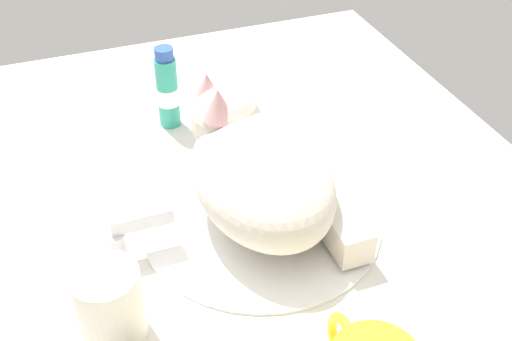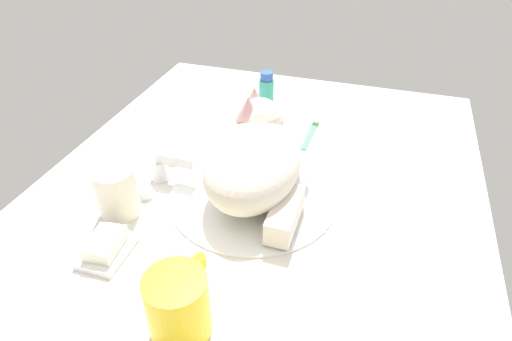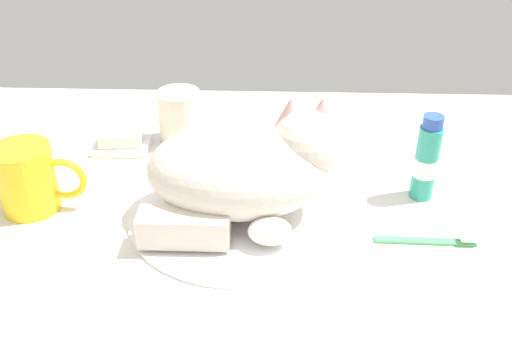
{
  "view_description": "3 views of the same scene",
  "coord_description": "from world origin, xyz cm",
  "views": [
    {
      "loc": [
        -56.82,
        21.65,
        55.58
      ],
      "look_at": [
        1.85,
        0.01,
        7.03
      ],
      "focal_mm": 44.81,
      "sensor_mm": 36.0,
      "label": 1
    },
    {
      "loc": [
        -59.09,
        -19.06,
        50.37
      ],
      "look_at": [
        2.13,
        0.11,
        4.46
      ],
      "focal_mm": 30.5,
      "sensor_mm": 36.0,
      "label": 2
    },
    {
      "loc": [
        4.79,
        -66.18,
        48.5
      ],
      "look_at": [
        2.38,
        2.67,
        5.46
      ],
      "focal_mm": 41.05,
      "sensor_mm": 36.0,
      "label": 3
    }
  ],
  "objects": [
    {
      "name": "rinse_cup",
      "position": [
        -11.0,
        20.78,
        4.48
      ],
      "size": [
        7.07,
        7.07,
        8.96
      ],
      "color": "silver",
      "rests_on": "ground_plane"
    },
    {
      "name": "ground_plane",
      "position": [
        0.0,
        0.0,
        -1.5
      ],
      "size": [
        110.0,
        82.5,
        3.0
      ],
      "primitive_type": "cube",
      "color": "silver"
    },
    {
      "name": "faucet",
      "position": [
        0.0,
        17.82,
        2.67
      ],
      "size": [
        14.55,
        9.3,
        6.31
      ],
      "color": "silver",
      "rests_on": "ground_plane"
    },
    {
      "name": "sink_basin",
      "position": [
        0.0,
        0.0,
        0.5
      ],
      "size": [
        30.64,
        30.64,
        1.0
      ],
      "primitive_type": "cylinder",
      "color": "white",
      "rests_on": "ground_plane"
    },
    {
      "name": "toothbrush",
      "position": [
        25.69,
        -5.6,
        0.53
      ],
      "size": [
        13.27,
        1.66,
        1.6
      ],
      "color": "#4CB266",
      "rests_on": "ground_plane"
    },
    {
      "name": "cat",
      "position": [
        1.35,
        -0.05,
        7.6
      ],
      "size": [
        26.13,
        18.23,
        15.51
      ],
      "color": "beige",
      "rests_on": "sink_basin"
    },
    {
      "name": "toothpaste_bottle",
      "position": [
        26.34,
        5.27,
        6.06
      ],
      "size": [
        3.38,
        3.38,
        13.03
      ],
      "color": "teal",
      "rests_on": "ground_plane"
    }
  ]
}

